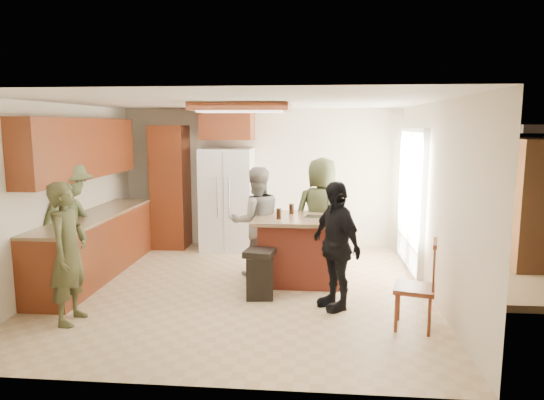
# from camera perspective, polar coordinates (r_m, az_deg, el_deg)

# --- Properties ---
(room_shell) EXTENTS (8.00, 5.20, 5.00)m
(room_shell) POSITION_cam_1_polar(r_m,az_deg,el_deg) (8.69, 27.92, -1.08)
(room_shell) COLOR tan
(room_shell) RESTS_ON ground
(person_front_left) EXTENTS (0.43, 0.59, 1.60)m
(person_front_left) POSITION_cam_1_polar(r_m,az_deg,el_deg) (5.86, -22.82, -5.77)
(person_front_left) COLOR #3C3D24
(person_front_left) RESTS_ON ground
(person_behind_left) EXTENTS (0.90, 0.72, 1.61)m
(person_behind_left) POSITION_cam_1_polar(r_m,az_deg,el_deg) (7.12, -1.85, -2.54)
(person_behind_left) COLOR gray
(person_behind_left) RESTS_ON ground
(person_behind_right) EXTENTS (0.95, 0.73, 1.73)m
(person_behind_right) POSITION_cam_1_polar(r_m,az_deg,el_deg) (7.35, 5.83, -1.71)
(person_behind_right) COLOR #313720
(person_behind_right) RESTS_ON ground
(person_side_right) EXTENTS (0.87, 1.02, 1.55)m
(person_side_right) POSITION_cam_1_polar(r_m,az_deg,el_deg) (5.88, 7.46, -5.31)
(person_side_right) COLOR black
(person_side_right) RESTS_ON ground
(person_counter) EXTENTS (0.79, 1.22, 1.73)m
(person_counter) POSITION_cam_1_polar(r_m,az_deg,el_deg) (7.14, -22.61, -2.67)
(person_counter) COLOR #3B4327
(person_counter) RESTS_ON ground
(left_cabinetry) EXTENTS (0.64, 3.00, 2.30)m
(left_cabinetry) POSITION_cam_1_polar(r_m,az_deg,el_deg) (7.51, -20.53, -1.33)
(left_cabinetry) COLOR maroon
(left_cabinetry) RESTS_ON ground
(back_wall_units) EXTENTS (1.80, 0.60, 2.45)m
(back_wall_units) POSITION_cam_1_polar(r_m,az_deg,el_deg) (8.81, -10.24, 3.30)
(back_wall_units) COLOR maroon
(back_wall_units) RESTS_ON ground
(refrigerator) EXTENTS (0.90, 0.76, 1.80)m
(refrigerator) POSITION_cam_1_polar(r_m,az_deg,el_deg) (8.62, -5.27, 0.07)
(refrigerator) COLOR white
(refrigerator) RESTS_ON ground
(kitchen_island) EXTENTS (1.28, 1.03, 0.93)m
(kitchen_island) POSITION_cam_1_polar(r_m,az_deg,el_deg) (6.90, 3.25, -5.73)
(kitchen_island) COLOR #A83F2B
(kitchen_island) RESTS_ON ground
(island_items) EXTENTS (0.90, 0.74, 0.15)m
(island_items) POSITION_cam_1_polar(r_m,az_deg,el_deg) (6.72, 5.44, -1.82)
(island_items) COLOR silver
(island_items) RESTS_ON kitchen_island
(trash_bin) EXTENTS (0.42, 0.42, 0.63)m
(trash_bin) POSITION_cam_1_polar(r_m,az_deg,el_deg) (6.29, -1.45, -8.63)
(trash_bin) COLOR black
(trash_bin) RESTS_ON ground
(spindle_chair) EXTENTS (0.51, 0.51, 0.99)m
(spindle_chair) POSITION_cam_1_polar(r_m,az_deg,el_deg) (5.55, 16.62, -9.95)
(spindle_chair) COLOR maroon
(spindle_chair) RESTS_ON ground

